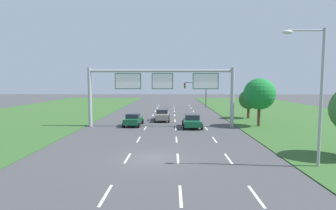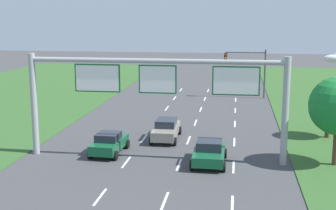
{
  "view_description": "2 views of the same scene",
  "coord_description": "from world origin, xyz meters",
  "views": [
    {
      "loc": [
        1.36,
        -17.78,
        5.25
      ],
      "look_at": [
        0.81,
        15.43,
        2.39
      ],
      "focal_mm": 28.0,
      "sensor_mm": 36.0,
      "label": 1
    },
    {
      "loc": [
        5.28,
        -16.73,
        9.61
      ],
      "look_at": [
        0.44,
        15.98,
        3.13
      ],
      "focal_mm": 50.0,
      "sensor_mm": 36.0,
      "label": 2
    }
  ],
  "objects": [
    {
      "name": "ground_plane",
      "position": [
        0.0,
        0.0,
        0.0
      ],
      "size": [
        200.0,
        200.0,
        0.0
      ],
      "primitive_type": "plane",
      "color": "#424244"
    },
    {
      "name": "lane_dashes_inner_left",
      "position": [
        -1.75,
        12.0,
        0.0
      ],
      "size": [
        0.14,
        62.4,
        0.01
      ],
      "color": "white",
      "rests_on": "ground_plane"
    },
    {
      "name": "lane_dashes_inner_right",
      "position": [
        1.75,
        12.0,
        0.0
      ],
      "size": [
        0.14,
        62.4,
        0.01
      ],
      "color": "white",
      "rests_on": "ground_plane"
    },
    {
      "name": "lane_dashes_slip",
      "position": [
        5.25,
        12.0,
        0.0
      ],
      "size": [
        0.14,
        62.4,
        0.01
      ],
      "color": "white",
      "rests_on": "ground_plane"
    },
    {
      "name": "car_near_red",
      "position": [
        -3.38,
        13.74,
        0.76
      ],
      "size": [
        2.15,
        4.03,
        1.5
      ],
      "rotation": [
        0.0,
        0.0,
        -0.04
      ],
      "color": "#145633",
      "rests_on": "ground_plane"
    },
    {
      "name": "car_lead_silver",
      "position": [
        3.66,
        12.48,
        0.76
      ],
      "size": [
        2.21,
        3.99,
        1.54
      ],
      "rotation": [
        0.0,
        0.0,
        -0.0
      ],
      "color": "#145633",
      "rests_on": "ground_plane"
    },
    {
      "name": "car_mid_lane",
      "position": [
        -0.02,
        18.06,
        0.8
      ],
      "size": [
        2.05,
        4.52,
        1.58
      ],
      "rotation": [
        0.0,
        0.0,
        0.01
      ],
      "color": "gray",
      "rests_on": "ground_plane"
    },
    {
      "name": "sign_gantry",
      "position": [
        0.16,
        12.99,
        4.93
      ],
      "size": [
        17.24,
        0.44,
        7.0
      ],
      "color": "#9EA0A5",
      "rests_on": "ground_plane"
    },
    {
      "name": "traffic_light_mast",
      "position": [
        6.54,
        37.44,
        3.87
      ],
      "size": [
        4.76,
        0.49,
        5.6
      ],
      "color": "#47494F",
      "rests_on": "ground_plane"
    },
    {
      "name": "street_lamp",
      "position": [
        10.05,
        -1.73,
        5.08
      ],
      "size": [
        2.61,
        0.32,
        8.5
      ],
      "color": "#9EA0A5",
      "rests_on": "ground_plane"
    },
    {
      "name": "roadside_tree_mid",
      "position": [
        11.67,
        13.31,
        3.9
      ],
      "size": [
        3.72,
        3.72,
        5.77
      ],
      "color": "#513823",
      "rests_on": "ground_plane"
    },
    {
      "name": "roadside_tree_far",
      "position": [
        12.44,
        20.25,
        2.79
      ],
      "size": [
        2.8,
        2.8,
        4.21
      ],
      "color": "#513823",
      "rests_on": "ground_plane"
    }
  ]
}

